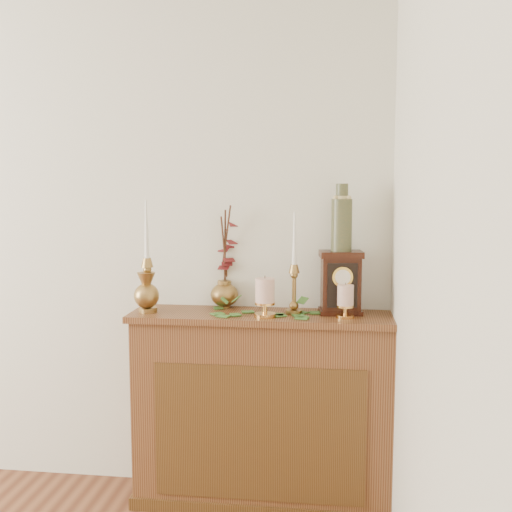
# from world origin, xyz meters

# --- Properties ---
(console_shelf) EXTENTS (1.24, 0.34, 0.93)m
(console_shelf) POSITION_xyz_m (1.40, 2.10, 0.44)
(console_shelf) COLOR brown
(console_shelf) RESTS_ON ground
(candlestick_left) EXTENTS (0.09, 0.09, 0.52)m
(candlestick_left) POSITION_xyz_m (0.86, 2.06, 1.10)
(candlestick_left) COLOR #9F7B3F
(candlestick_left) RESTS_ON console_shelf
(candlestick_center) EXTENTS (0.08, 0.08, 0.47)m
(candlestick_center) POSITION_xyz_m (1.55, 2.10, 1.08)
(candlestick_center) COLOR #9F7B3F
(candlestick_center) RESTS_ON console_shelf
(bud_vase) EXTENTS (0.12, 0.12, 0.19)m
(bud_vase) POSITION_xyz_m (0.86, 2.04, 1.02)
(bud_vase) COLOR #9F7B3F
(bud_vase) RESTS_ON console_shelf
(ginger_jar) EXTENTS (0.20, 0.22, 0.50)m
(ginger_jar) POSITION_xyz_m (1.21, 2.24, 1.16)
(ginger_jar) COLOR #9F7B3F
(ginger_jar) RESTS_ON console_shelf
(pillar_candle_left) EXTENTS (0.10, 0.10, 0.19)m
(pillar_candle_left) POSITION_xyz_m (1.42, 2.02, 1.03)
(pillar_candle_left) COLOR gold
(pillar_candle_left) RESTS_ON console_shelf
(pillar_candle_right) EXTENTS (0.08, 0.08, 0.16)m
(pillar_candle_right) POSITION_xyz_m (1.78, 2.05, 1.01)
(pillar_candle_right) COLOR gold
(pillar_candle_right) RESTS_ON console_shelf
(ivy_garland) EXTENTS (0.48, 0.25, 0.09)m
(ivy_garland) POSITION_xyz_m (1.35, 2.07, 0.95)
(ivy_garland) COLOR #3F752C
(ivy_garland) RESTS_ON console_shelf
(mantel_clock) EXTENTS (0.21, 0.16, 0.29)m
(mantel_clock) POSITION_xyz_m (1.76, 2.14, 1.07)
(mantel_clock) COLOR #36160A
(mantel_clock) RESTS_ON console_shelf
(ceramic_vase) EXTENTS (0.10, 0.10, 0.31)m
(ceramic_vase) POSITION_xyz_m (1.76, 2.14, 1.36)
(ceramic_vase) COLOR #1B372B
(ceramic_vase) RESTS_ON mantel_clock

